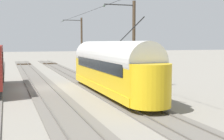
# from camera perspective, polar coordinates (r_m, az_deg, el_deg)

# --- Properties ---
(ground_plane) EXTENTS (220.00, 220.00, 0.00)m
(ground_plane) POSITION_cam_1_polar(r_m,az_deg,el_deg) (27.83, -12.95, -3.53)
(ground_plane) COLOR gray
(track_streetcar_siding) EXTENTS (2.80, 80.00, 0.18)m
(track_streetcar_siding) POSITION_cam_1_polar(r_m,az_deg,el_deg) (29.06, -3.51, -2.93)
(track_streetcar_siding) COLOR #666059
(track_streetcar_siding) RESTS_ON ground
(track_adjacent_siding) EXTENTS (2.80, 80.00, 0.18)m
(track_adjacent_siding) POSITION_cam_1_polar(r_m,az_deg,el_deg) (28.13, -13.03, -3.33)
(track_adjacent_siding) COLOR #666059
(track_adjacent_siding) RESTS_ON ground
(vintage_streetcar) EXTENTS (2.65, 16.40, 5.60)m
(vintage_streetcar) POSITION_cam_1_polar(r_m,az_deg,el_deg) (24.03, -0.21, 0.63)
(vintage_streetcar) COLOR gold
(vintage_streetcar) RESTS_ON ground
(catenary_pole_foreground) EXTENTS (2.97, 0.28, 7.82)m
(catenary_pole_foreground) POSITION_cam_1_polar(r_m,az_deg,el_deg) (44.88, -5.89, 5.12)
(catenary_pole_foreground) COLOR #423323
(catenary_pole_foreground) RESTS_ON ground
(catenary_pole_mid_near) EXTENTS (2.97, 0.28, 7.82)m
(catenary_pole_mid_near) POSITION_cam_1_polar(r_m,az_deg,el_deg) (26.53, 4.02, 5.01)
(catenary_pole_mid_near) COLOR #423323
(catenary_pole_mid_near) RESTS_ON ground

